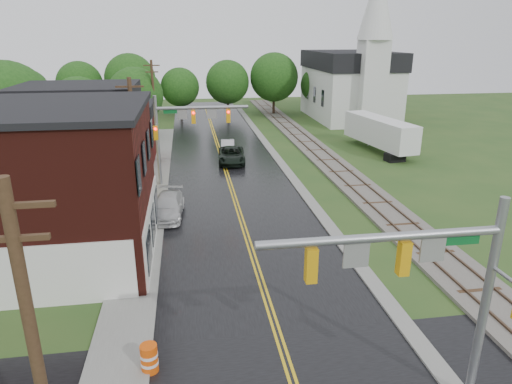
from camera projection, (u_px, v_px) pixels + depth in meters
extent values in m
cube|color=black|center=(226.00, 172.00, 40.65)|extent=(10.00, 90.00, 0.02)
cube|color=gray|center=(275.00, 156.00, 46.09)|extent=(0.80, 70.00, 0.12)
cube|color=gray|center=(152.00, 194.00, 35.09)|extent=(2.40, 50.00, 0.12)
cube|color=#41130E|center=(9.00, 190.00, 23.55)|extent=(14.00, 10.00, 8.00)
cube|color=silver|center=(152.00, 226.00, 25.36)|extent=(0.10, 9.50, 3.00)
cube|color=tan|center=(84.00, 152.00, 34.30)|extent=(8.00, 7.00, 6.40)
cube|color=#3F0F0C|center=(116.00, 139.00, 43.18)|extent=(7.00, 6.00, 4.40)
cube|color=silver|center=(348.00, 94.00, 65.72)|extent=(10.00, 16.00, 7.00)
cube|color=black|center=(351.00, 60.00, 64.19)|extent=(10.40, 16.40, 2.40)
cube|color=silver|center=(371.00, 86.00, 57.59)|extent=(3.20, 3.20, 11.00)
cone|color=silver|center=(378.00, 0.00, 54.33)|extent=(4.40, 4.40, 9.00)
cube|color=#59544C|center=(319.00, 153.00, 46.71)|extent=(3.20, 80.00, 0.20)
cube|color=#4C3828|center=(312.00, 152.00, 46.56)|extent=(0.10, 80.00, 0.12)
cube|color=#4C3828|center=(326.00, 152.00, 46.77)|extent=(0.10, 80.00, 0.12)
cylinder|color=gray|center=(485.00, 307.00, 14.10)|extent=(0.28, 0.28, 7.20)
cylinder|color=gray|center=(382.00, 237.00, 12.74)|extent=(7.20, 0.26, 0.26)
cube|color=orange|center=(404.00, 258.00, 13.08)|extent=(0.32, 0.30, 1.05)
cube|color=orange|center=(311.00, 265.00, 12.69)|extent=(0.32, 0.30, 1.05)
cube|color=gray|center=(433.00, 250.00, 13.13)|extent=(0.75, 0.06, 0.75)
cube|color=gray|center=(356.00, 255.00, 12.80)|extent=(0.75, 0.06, 0.75)
cube|color=#0C5926|center=(457.00, 240.00, 13.15)|extent=(1.40, 0.04, 0.30)
cylinder|color=gray|center=(158.00, 142.00, 35.87)|extent=(0.28, 0.28, 7.20)
cylinder|color=gray|center=(202.00, 108.00, 35.54)|extent=(7.20, 0.26, 0.26)
cube|color=orange|center=(193.00, 117.00, 35.66)|extent=(0.32, 0.30, 1.05)
cube|color=orange|center=(228.00, 116.00, 36.05)|extent=(0.32, 0.30, 1.05)
cube|color=gray|center=(182.00, 114.00, 35.48)|extent=(0.75, 0.06, 0.75)
cube|color=gray|center=(212.00, 114.00, 35.80)|extent=(0.75, 0.06, 0.75)
cube|color=#0C5926|center=(173.00, 112.00, 35.29)|extent=(1.40, 0.04, 0.30)
sphere|color=#FF0C0C|center=(193.00, 113.00, 35.39)|extent=(0.20, 0.20, 0.20)
cylinder|color=#382616|center=(38.00, 369.00, 10.18)|extent=(0.28, 0.28, 9.00)
cube|color=#382616|center=(7.00, 206.00, 8.90)|extent=(1.80, 0.12, 0.12)
cube|color=#382616|center=(13.00, 238.00, 9.13)|extent=(1.40, 0.12, 0.12)
cylinder|color=#382616|center=(135.00, 146.00, 30.74)|extent=(0.28, 0.28, 9.00)
cube|color=#382616|center=(130.00, 87.00, 29.46)|extent=(1.80, 0.12, 0.12)
cube|color=#382616|center=(131.00, 98.00, 29.69)|extent=(1.40, 0.12, 0.12)
cylinder|color=#382616|center=(154.00, 101.00, 51.30)|extent=(0.28, 0.28, 9.00)
cube|color=#382616|center=(151.00, 65.00, 50.02)|extent=(1.80, 0.12, 0.12)
cube|color=#382616|center=(152.00, 72.00, 50.25)|extent=(1.40, 0.12, 0.12)
cylinder|color=black|center=(16.00, 155.00, 39.40)|extent=(0.36, 0.36, 3.42)
sphere|color=#183F12|center=(8.00, 107.00, 38.03)|extent=(7.60, 7.60, 7.60)
sphere|color=#183F12|center=(15.00, 115.00, 37.96)|extent=(5.32, 5.32, 5.32)
cylinder|color=black|center=(84.00, 138.00, 47.56)|extent=(0.36, 0.36, 2.70)
sphere|color=#183F12|center=(80.00, 107.00, 46.48)|extent=(6.00, 6.00, 6.00)
sphere|color=#183F12|center=(86.00, 112.00, 46.37)|extent=(4.20, 4.20, 4.20)
cylinder|color=black|center=(138.00, 125.00, 53.85)|extent=(0.36, 0.36, 2.88)
sphere|color=#183F12|center=(135.00, 95.00, 52.70)|extent=(6.40, 6.40, 6.40)
sphere|color=#183F12|center=(141.00, 101.00, 52.60)|extent=(4.48, 4.48, 4.48)
imported|color=black|center=(232.00, 155.00, 43.31)|extent=(2.82, 5.43, 1.46)
imported|color=#ABAAAF|center=(228.00, 147.00, 47.05)|extent=(1.72, 4.01, 1.29)
imported|color=silver|center=(168.00, 206.00, 30.48)|extent=(2.38, 5.03, 1.42)
cube|color=black|center=(395.00, 157.00, 43.98)|extent=(1.91, 1.46, 0.80)
cylinder|color=gray|center=(368.00, 142.00, 50.23)|extent=(0.16, 0.16, 0.80)
cube|color=silver|center=(380.00, 131.00, 47.16)|extent=(3.96, 10.94, 2.68)
cylinder|color=#DE4B09|center=(149.00, 358.00, 16.38)|extent=(0.70, 0.70, 1.11)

